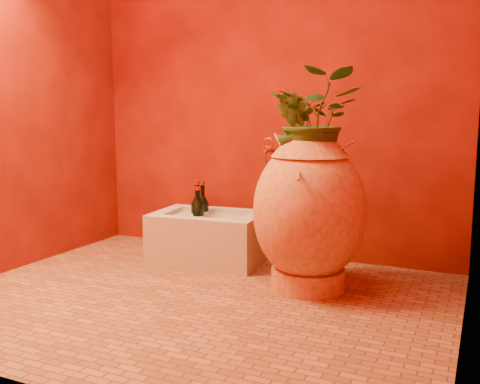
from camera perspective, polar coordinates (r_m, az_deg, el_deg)
The scene contains 12 objects.
floor at distance 2.78m, azimuth -4.81°, elevation -11.26°, with size 2.50×2.50×0.00m, color #985432.
wall_back at distance 3.53m, azimuth 3.21°, elevation 13.54°, with size 2.50×0.02×2.50m, color #590D05.
wall_left at distance 3.43m, azimuth -24.05°, elevation 12.99°, with size 0.02×2.00×2.50m, color #590D05.
wall_right at distance 2.29m, azimuth 24.22°, elevation 15.61°, with size 0.02×2.00×2.50m, color #590D05.
amphora at distance 2.84m, azimuth 7.39°, elevation -1.95°, with size 0.61×0.62×0.86m.
stone_basin at distance 3.40m, azimuth -3.39°, elevation -4.93°, with size 0.71×0.52×0.31m.
wine_bottle_a at distance 3.37m, azimuth -4.55°, elevation -2.51°, with size 0.08×0.08×0.34m.
wine_bottle_b at distance 3.46m, azimuth -3.99°, elevation -2.31°, with size 0.08×0.08×0.33m.
wine_bottle_c at distance 3.36m, azimuth -4.48°, elevation -2.77°, with size 0.08×0.08×0.31m.
wall_tap at distance 3.44m, azimuth 3.00°, elevation 4.57°, with size 0.07×0.15×0.16m.
plant_main at distance 2.81m, azimuth 8.13°, elevation 7.73°, with size 0.46×0.40×0.51m, color #224719.
plant_side at distance 2.77m, azimuth 5.91°, elevation 6.52°, with size 0.21×0.17×0.38m, color #224719.
Camera 1 is at (1.30, -2.27, 0.94)m, focal length 40.00 mm.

